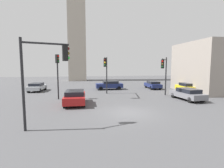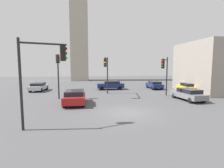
% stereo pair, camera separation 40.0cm
% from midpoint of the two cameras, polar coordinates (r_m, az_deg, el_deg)
% --- Properties ---
extents(ground_plane, '(103.55, 103.55, 0.00)m').
position_cam_midpoint_polar(ground_plane, '(14.67, 4.72, -9.47)').
color(ground_plane, '#4C4C4F').
extents(traffic_light_0, '(2.33, 3.49, 5.05)m').
position_cam_midpoint_polar(traffic_light_0, '(21.95, 16.56, 4.88)').
color(traffic_light_0, black).
rests_on(traffic_light_0, ground_plane).
extents(traffic_light_1, '(0.47, 0.47, 5.24)m').
position_cam_midpoint_polar(traffic_light_1, '(21.00, -18.19, 5.00)').
color(traffic_light_1, black).
rests_on(traffic_light_1, ground_plane).
extents(traffic_light_2, '(0.97, 4.17, 5.13)m').
position_cam_midpoint_polar(traffic_light_2, '(22.24, -2.55, 5.45)').
color(traffic_light_2, black).
rests_on(traffic_light_2, ground_plane).
extents(traffic_light_3, '(2.77, 1.04, 5.56)m').
position_cam_midpoint_polar(traffic_light_3, '(11.45, -22.59, 5.52)').
color(traffic_light_3, black).
rests_on(traffic_light_3, ground_plane).
extents(car_0, '(2.18, 4.30, 1.30)m').
position_cam_midpoint_polar(car_0, '(29.11, -24.08, -0.84)').
color(car_0, '#ADB2B7').
rests_on(car_0, ground_plane).
extents(car_1, '(2.08, 4.48, 1.44)m').
position_cam_midpoint_polar(car_1, '(17.99, -12.85, -4.23)').
color(car_1, maroon).
rests_on(car_1, ground_plane).
extents(car_2, '(1.92, 4.23, 1.31)m').
position_cam_midpoint_polar(car_2, '(30.35, 13.09, -0.19)').
color(car_2, navy).
rests_on(car_2, ground_plane).
extents(car_3, '(2.04, 4.10, 1.41)m').
position_cam_midpoint_polar(car_3, '(27.70, 23.15, -1.02)').
color(car_3, yellow).
rests_on(car_3, ground_plane).
extents(car_4, '(4.39, 1.99, 1.43)m').
position_cam_midpoint_polar(car_4, '(28.55, -1.26, -0.30)').
color(car_4, navy).
rests_on(car_4, ground_plane).
extents(car_5, '(2.18, 4.59, 1.34)m').
position_cam_midpoint_polar(car_5, '(21.52, 23.34, -3.01)').
color(car_5, slate).
rests_on(car_5, ground_plane).
extents(skyline_tower, '(4.56, 4.56, 38.10)m').
position_cam_midpoint_polar(skyline_tower, '(49.81, -12.02, 23.60)').
color(skyline_tower, '#A89E8E').
rests_on(skyline_tower, ground_plane).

